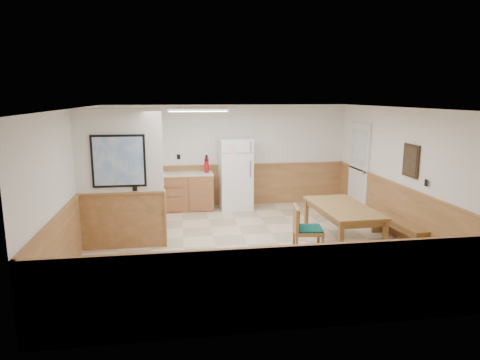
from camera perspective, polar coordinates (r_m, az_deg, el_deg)
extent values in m
plane|color=beige|center=(8.03, 0.98, -8.58)|extent=(6.00, 6.00, 0.00)
cube|color=silver|center=(7.56, 1.05, 9.56)|extent=(6.00, 6.00, 0.02)
cube|color=white|center=(10.63, -1.70, 3.25)|extent=(6.00, 0.02, 2.50)
cube|color=white|center=(8.71, 20.87, 0.77)|extent=(0.02, 6.00, 2.50)
cube|color=white|center=(7.79, -21.31, -0.42)|extent=(0.02, 6.00, 2.50)
cube|color=#C27B4D|center=(10.74, -1.66, -0.73)|extent=(6.00, 0.04, 1.00)
cube|color=#C27B4D|center=(8.86, 20.42, -4.01)|extent=(0.04, 6.00, 1.00)
cube|color=#C27B4D|center=(7.96, -20.79, -5.72)|extent=(0.04, 6.00, 1.00)
cube|color=white|center=(7.77, -15.85, 3.64)|extent=(1.50, 0.15, 1.50)
cube|color=#C27B4D|center=(8.02, -15.38, -5.25)|extent=(1.50, 0.17, 1.00)
cube|color=black|center=(7.70, -15.88, 2.44)|extent=(0.92, 0.03, 0.92)
cube|color=white|center=(7.68, -15.89, 2.42)|extent=(0.84, 0.01, 0.84)
cube|color=#955B35|center=(10.38, -7.49, -1.63)|extent=(1.40, 0.60, 0.86)
cube|color=#955B35|center=(10.46, -15.57, -1.85)|extent=(0.06, 0.60, 0.86)
cube|color=#955B35|center=(10.40, -11.52, -1.74)|extent=(0.06, 0.60, 0.86)
cube|color=beige|center=(10.30, -9.78, 0.75)|extent=(2.20, 0.60, 0.04)
cube|color=beige|center=(10.58, -9.77, 1.42)|extent=(2.20, 0.02, 0.10)
cube|color=white|center=(10.40, 15.55, 1.42)|extent=(0.05, 1.02, 2.15)
cube|color=white|center=(10.40, 15.50, 1.42)|extent=(0.04, 0.90, 2.05)
cube|color=silver|center=(10.32, 15.52, 4.29)|extent=(0.02, 0.76, 0.80)
cube|color=white|center=(10.53, -13.15, 4.54)|extent=(0.80, 0.03, 1.00)
cube|color=silver|center=(10.51, -13.15, 4.53)|extent=(0.70, 0.01, 0.90)
cube|color=#302013|center=(8.39, 21.83, 2.41)|extent=(0.03, 0.50, 0.60)
cube|color=black|center=(8.38, 21.71, 2.41)|extent=(0.01, 0.42, 0.52)
cube|color=white|center=(8.77, -5.64, 9.40)|extent=(1.20, 0.30, 0.08)
cube|color=white|center=(8.77, -5.63, 9.11)|extent=(1.15, 0.25, 0.01)
cube|color=white|center=(10.35, -0.61, 0.85)|extent=(0.78, 0.72, 1.72)
cube|color=silver|center=(9.94, 1.41, 4.53)|extent=(0.03, 0.02, 0.22)
cube|color=silver|center=(10.01, 1.40, 1.50)|extent=(0.03, 0.02, 0.40)
cube|color=olive|center=(7.96, 13.55, -3.60)|extent=(0.96, 1.82, 0.05)
cube|color=olive|center=(7.98, 13.52, -4.12)|extent=(0.85, 1.72, 0.10)
cube|color=olive|center=(7.19, 13.28, -8.32)|extent=(0.07, 0.07, 0.70)
cube|color=olive|center=(8.67, 8.84, -4.78)|extent=(0.07, 0.07, 0.70)
cube|color=olive|center=(7.53, 18.74, -7.73)|extent=(0.07, 0.07, 0.70)
cube|color=olive|center=(8.95, 13.54, -4.45)|extent=(0.07, 0.07, 0.70)
cube|color=olive|center=(8.48, 20.50, -5.20)|extent=(0.43, 1.51, 0.05)
cube|color=olive|center=(7.98, 22.81, -8.08)|extent=(0.31, 0.08, 0.40)
cube|color=olive|center=(9.13, 18.30, -5.38)|extent=(0.31, 0.08, 0.40)
cube|color=olive|center=(7.52, 9.08, -6.72)|extent=(0.57, 0.57, 0.06)
cube|color=#0F4B41|center=(7.51, 9.09, -6.39)|extent=(0.52, 0.52, 0.03)
cube|color=olive|center=(7.43, 7.47, -5.05)|extent=(0.13, 0.50, 0.40)
cube|color=#0F4B41|center=(7.40, 5.79, -5.06)|extent=(0.09, 0.43, 0.34)
cube|color=olive|center=(7.36, 7.57, -8.92)|extent=(0.05, 0.05, 0.39)
cube|color=olive|center=(7.77, 7.21, -7.83)|extent=(0.05, 0.05, 0.39)
cube|color=olive|center=(7.42, 10.94, -8.86)|extent=(0.05, 0.05, 0.39)
cube|color=olive|center=(7.83, 10.40, -7.78)|extent=(0.05, 0.05, 0.39)
cylinder|color=#BA0919|center=(10.28, -4.48, 1.96)|extent=(0.11, 0.11, 0.35)
cylinder|color=black|center=(10.25, -4.49, 3.13)|extent=(0.06, 0.06, 0.08)
cylinder|color=green|center=(10.33, -13.77, 1.27)|extent=(0.08, 0.08, 0.19)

